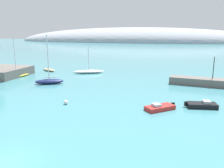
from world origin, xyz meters
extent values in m
plane|color=teal|center=(0.00, 0.00, 0.00)|extent=(600.00, 600.00, 0.00)
cube|color=#66605B|center=(23.71, 35.75, 0.78)|extent=(21.75, 6.47, 1.56)
ellipsoid|color=#999EA8|center=(-28.21, 239.89, 0.00)|extent=(274.17, 71.14, 30.73)
ellipsoid|color=yellow|center=(-23.96, 33.64, 0.37)|extent=(3.57, 8.51, 0.73)
cylinder|color=silver|center=(-23.96, 33.64, 5.56)|extent=(0.19, 0.19, 9.65)
cube|color=silver|center=(-24.02, 33.28, 1.08)|extent=(0.68, 3.68, 0.10)
ellipsoid|color=navy|center=(-12.39, 29.28, 0.52)|extent=(6.48, 4.74, 1.04)
cylinder|color=silver|center=(-12.39, 29.28, 5.81)|extent=(0.19, 0.19, 9.54)
cube|color=silver|center=(-12.15, 29.39, 1.39)|extent=(2.50, 1.27, 0.10)
ellipsoid|color=white|center=(-8.69, 43.78, 0.46)|extent=(8.45, 5.38, 0.91)
cylinder|color=silver|center=(-8.69, 43.78, 3.99)|extent=(0.17, 0.17, 6.15)
cube|color=silver|center=(-8.35, 43.93, 1.26)|extent=(3.44, 1.62, 0.10)
ellipsoid|color=#C6B284|center=(-21.11, 44.33, 0.35)|extent=(5.70, 4.15, 0.71)
cylinder|color=silver|center=(-21.11, 44.33, 5.48)|extent=(0.13, 0.13, 9.54)
cube|color=silver|center=(-21.33, 44.45, 1.06)|extent=(2.25, 1.30, 0.10)
cube|color=black|center=(18.05, 20.65, 0.35)|extent=(4.52, 2.61, 0.69)
cube|color=black|center=(15.69, 20.28, 0.52)|extent=(0.49, 0.42, 0.62)
cube|color=#B2B7C1|center=(18.68, 20.74, 0.89)|extent=(1.20, 1.33, 0.40)
cube|color=red|center=(12.02, 17.99, 0.31)|extent=(4.52, 4.32, 0.61)
cube|color=black|center=(13.84, 19.61, 0.46)|extent=(0.57, 0.56, 0.55)
cube|color=#B2B7C1|center=(11.54, 17.55, 0.81)|extent=(1.54, 1.54, 0.40)
sphere|color=silver|center=(-2.37, 16.77, 0.34)|extent=(0.68, 0.68, 0.68)
cylinder|color=black|center=(21.60, 36.18, 3.76)|extent=(0.16, 0.16, 4.40)
sphere|color=#EAEACC|center=(21.60, 36.18, 6.14)|extent=(0.36, 0.36, 0.36)
camera|label=1|loc=(13.57, -14.96, 11.19)|focal=37.24mm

